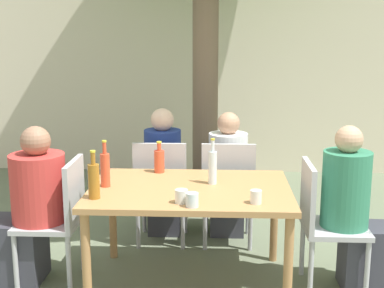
% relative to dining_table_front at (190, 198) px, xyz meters
% --- Properties ---
extents(ground_plane, '(30.00, 30.00, 0.00)m').
position_rel_dining_table_front_xyz_m(ground_plane, '(0.00, 0.00, -0.66)').
color(ground_plane, '#667056').
extents(cafe_building_wall, '(10.00, 0.08, 2.80)m').
position_rel_dining_table_front_xyz_m(cafe_building_wall, '(0.00, 3.24, 0.74)').
color(cafe_building_wall, beige).
rests_on(cafe_building_wall, ground_plane).
extents(dining_table_front, '(1.42, 1.00, 0.74)m').
position_rel_dining_table_front_xyz_m(dining_table_front, '(0.00, 0.00, 0.00)').
color(dining_table_front, '#B27F4C').
rests_on(dining_table_front, ground_plane).
extents(patio_chair_0, '(0.44, 0.44, 0.92)m').
position_rel_dining_table_front_xyz_m(patio_chair_0, '(-0.94, 0.00, -0.13)').
color(patio_chair_0, '#B2B2B7').
rests_on(patio_chair_0, ground_plane).
extents(patio_chair_1, '(0.44, 0.44, 0.92)m').
position_rel_dining_table_front_xyz_m(patio_chair_1, '(0.94, 0.00, -0.13)').
color(patio_chair_1, '#B2B2B7').
rests_on(patio_chair_1, ground_plane).
extents(patio_chair_2, '(0.44, 0.44, 0.92)m').
position_rel_dining_table_front_xyz_m(patio_chair_2, '(-0.28, 0.73, -0.13)').
color(patio_chair_2, '#B2B2B7').
rests_on(patio_chair_2, ground_plane).
extents(patio_chair_3, '(0.44, 0.44, 0.92)m').
position_rel_dining_table_front_xyz_m(patio_chair_3, '(0.28, 0.73, -0.13)').
color(patio_chair_3, '#B2B2B7').
rests_on(patio_chair_3, ground_plane).
extents(person_seated_0, '(0.60, 0.39, 1.17)m').
position_rel_dining_table_front_xyz_m(person_seated_0, '(-1.18, -0.00, -0.13)').
color(person_seated_0, '#383842').
rests_on(person_seated_0, ground_plane).
extents(person_seated_1, '(0.57, 0.33, 1.19)m').
position_rel_dining_table_front_xyz_m(person_seated_1, '(1.18, -0.00, -0.13)').
color(person_seated_1, '#383842').
rests_on(person_seated_1, ground_plane).
extents(person_seated_2, '(0.32, 0.56, 1.17)m').
position_rel_dining_table_front_xyz_m(person_seated_2, '(-0.28, 0.97, -0.14)').
color(person_seated_2, '#383842').
rests_on(person_seated_2, ground_plane).
extents(person_seated_3, '(0.34, 0.57, 1.14)m').
position_rel_dining_table_front_xyz_m(person_seated_3, '(0.28, 0.97, -0.15)').
color(person_seated_3, '#383842').
rests_on(person_seated_3, ground_plane).
extents(amber_bottle_0, '(0.08, 0.08, 0.32)m').
position_rel_dining_table_front_xyz_m(amber_bottle_0, '(-0.62, -0.28, 0.20)').
color(amber_bottle_0, '#9E661E').
rests_on(amber_bottle_0, dining_table_front).
extents(water_bottle_1, '(0.06, 0.06, 0.33)m').
position_rel_dining_table_front_xyz_m(water_bottle_1, '(0.16, 0.10, 0.21)').
color(water_bottle_1, silver).
rests_on(water_bottle_1, dining_table_front).
extents(soda_bottle_2, '(0.07, 0.07, 0.34)m').
position_rel_dining_table_front_xyz_m(soda_bottle_2, '(-0.60, -0.01, 0.21)').
color(soda_bottle_2, '#DB4C2D').
rests_on(soda_bottle_2, dining_table_front).
extents(soda_bottle_3, '(0.08, 0.08, 0.25)m').
position_rel_dining_table_front_xyz_m(soda_bottle_3, '(-0.26, 0.40, 0.17)').
color(soda_bottle_3, '#DB4C2D').
rests_on(soda_bottle_3, dining_table_front).
extents(drinking_glass_0, '(0.08, 0.08, 0.09)m').
position_rel_dining_table_front_xyz_m(drinking_glass_0, '(0.04, -0.42, 0.12)').
color(drinking_glass_0, silver).
rests_on(drinking_glass_0, dining_table_front).
extents(drinking_glass_1, '(0.07, 0.07, 0.09)m').
position_rel_dining_table_front_xyz_m(drinking_glass_1, '(0.44, -0.33, 0.12)').
color(drinking_glass_1, silver).
rests_on(drinking_glass_1, dining_table_front).
extents(drinking_glass_2, '(0.08, 0.08, 0.09)m').
position_rel_dining_table_front_xyz_m(drinking_glass_2, '(-0.04, -0.35, 0.12)').
color(drinking_glass_2, silver).
rests_on(drinking_glass_2, dining_table_front).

